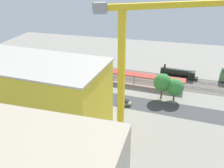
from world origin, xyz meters
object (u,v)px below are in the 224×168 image
at_px(parked_car_4, 41,92).
at_px(street_tree_2, 105,79).
at_px(box_truck_0, 65,101).
at_px(tower_crane, 134,69).
at_px(traffic_light, 40,85).
at_px(parked_car_6, 4,88).
at_px(street_tree_1, 162,82).
at_px(platform_canopy_near, 114,72).
at_px(box_truck_1, 97,103).
at_px(parked_car_1, 100,100).
at_px(street_tree_0, 175,87).
at_px(parked_car_2, 79,97).
at_px(box_truck_2, 52,96).
at_px(parked_car_5, 23,90).
at_px(construction_building, 32,97).
at_px(locomotive, 179,74).
at_px(parked_car_0, 125,103).
at_px(parked_car_3, 61,94).

distance_m(parked_car_4, street_tree_2, 23.68).
bearing_deg(street_tree_2, box_truck_0, 53.66).
relative_size(tower_crane, traffic_light, 5.72).
distance_m(parked_car_6, street_tree_1, 58.58).
relative_size(platform_canopy_near, box_truck_1, 5.47).
height_order(parked_car_1, street_tree_0, street_tree_0).
relative_size(parked_car_2, tower_crane, 0.13).
distance_m(parked_car_2, box_truck_1, 8.88).
xyz_separation_m(tower_crane, box_truck_2, (31.56, -18.50, -20.36)).
height_order(parked_car_5, tower_crane, tower_crane).
distance_m(parked_car_5, box_truck_1, 30.19).
bearing_deg(construction_building, street_tree_1, -136.50).
xyz_separation_m(construction_building, street_tree_2, (-12.81, -27.14, -4.70)).
distance_m(construction_building, box_truck_0, 16.17).
xyz_separation_m(platform_canopy_near, tower_crane, (-14.94, 39.77, 17.96)).
xyz_separation_m(platform_canopy_near, box_truck_0, (10.69, 23.63, -2.37)).
bearing_deg(locomotive, parked_car_2, 40.63).
xyz_separation_m(parked_car_0, parked_car_6, (46.32, 0.75, -0.01)).
relative_size(construction_building, street_tree_0, 5.08).
distance_m(parked_car_3, parked_car_6, 22.98).
distance_m(parked_car_1, traffic_light, 22.14).
bearing_deg(street_tree_1, street_tree_2, 0.17).
xyz_separation_m(platform_canopy_near, street_tree_1, (-19.72, 10.00, 2.15)).
height_order(platform_canopy_near, street_tree_2, street_tree_2).
xyz_separation_m(parked_car_0, box_truck_2, (24.97, 3.39, 0.80)).
bearing_deg(parked_car_0, platform_canopy_near, -64.97).
distance_m(tower_crane, traffic_light, 45.66).
bearing_deg(parked_car_1, parked_car_3, -0.71).
height_order(parked_car_2, parked_car_4, parked_car_4).
bearing_deg(tower_crane, box_truck_1, -50.08).
xyz_separation_m(construction_building, box_truck_2, (3.10, -15.93, -8.36)).
relative_size(parked_car_4, box_truck_2, 0.48).
bearing_deg(parked_car_1, parked_car_5, 0.53).
bearing_deg(platform_canopy_near, construction_building, 70.03).
bearing_deg(street_tree_2, parked_car_1, 94.37).
bearing_deg(street_tree_1, parked_car_3, 12.97).
height_order(parked_car_5, parked_car_6, parked_car_6).
xyz_separation_m(parked_car_2, box_truck_1, (-7.92, 3.90, 0.98)).
bearing_deg(street_tree_1, parked_car_5, 9.68).
bearing_deg(parked_car_4, box_truck_0, 155.49).
bearing_deg(locomotive, traffic_light, 32.19).
bearing_deg(parked_car_2, street_tree_0, -166.08).
distance_m(platform_canopy_near, locomotive, 27.21).
bearing_deg(parked_car_4, parked_car_1, -179.79).
distance_m(construction_building, street_tree_1, 43.12).
xyz_separation_m(parked_car_4, parked_car_6, (15.49, 0.37, -0.05)).
height_order(parked_car_1, parked_car_4, parked_car_4).
bearing_deg(street_tree_1, traffic_light, 12.84).
bearing_deg(street_tree_0, street_tree_2, -0.45).
xyz_separation_m(parked_car_1, parked_car_3, (14.91, -0.19, 0.02)).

